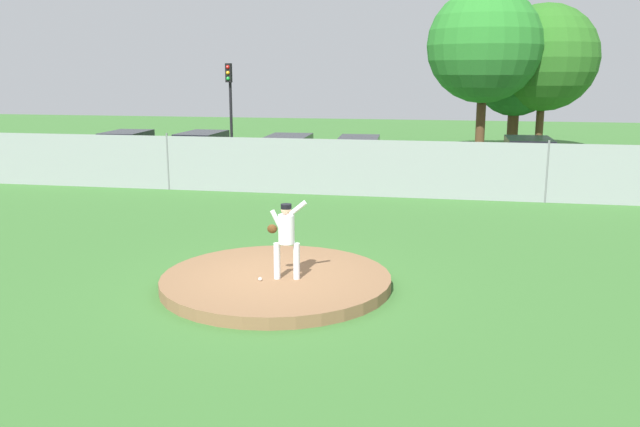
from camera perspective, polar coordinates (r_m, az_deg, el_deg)
ground_plane at (r=19.13m, az=0.65°, el=-0.65°), size 80.00×80.00×0.00m
asphalt_strip at (r=27.39m, az=3.74°, el=3.29°), size 44.00×7.00×0.01m
pitchers_mound at (r=13.44m, az=-3.81°, el=-5.83°), size 4.64×4.64×0.24m
pitcher_youth at (r=12.93m, az=-2.96°, el=-1.72°), size 0.81×0.32×1.60m
baseball at (r=13.08m, az=-5.19°, el=-5.66°), size 0.07×0.07×0.07m
chainlink_fence at (r=22.83m, az=2.40°, el=3.97°), size 33.03×0.07×2.06m
parked_car_red at (r=27.36m, az=3.37°, el=4.91°), size 1.97×4.31×1.60m
parked_car_burgundy at (r=27.77m, az=17.52°, el=4.51°), size 1.95×4.64×1.63m
parked_car_slate at (r=30.46m, az=-16.31°, el=5.22°), size 1.95×4.46×1.63m
parked_car_white at (r=27.62m, az=-2.75°, el=5.01°), size 1.97×4.57×1.62m
parked_car_charcoal at (r=29.14m, az=-10.13°, el=5.26°), size 1.87×4.79×1.66m
traffic_cone_orange at (r=29.23m, az=6.86°, el=4.32°), size 0.40×0.40×0.55m
traffic_light_near at (r=32.89m, az=-7.80°, el=10.23°), size 0.28×0.46×4.59m
tree_tall_centre at (r=33.74m, az=14.02°, el=13.88°), size 5.52×5.52×8.19m
tree_slender_far at (r=36.40m, az=16.56°, el=11.32°), size 4.20×4.20×6.09m
tree_broad_left at (r=36.00m, az=18.80°, el=12.61°), size 5.36×5.36×7.56m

